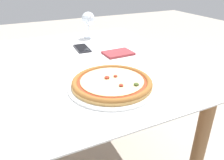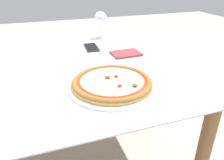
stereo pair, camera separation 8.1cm
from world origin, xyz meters
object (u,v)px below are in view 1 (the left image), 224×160
pizza_plate (112,83)px  cell_phone (82,48)px  wine_glass_far_left (88,19)px  dining_table (54,83)px

pizza_plate → cell_phone: pizza_plate is taller
cell_phone → pizza_plate: bearing=-95.1°
wine_glass_far_left → cell_phone: wine_glass_far_left is taller
wine_glass_far_left → cell_phone: size_ratio=1.13×
dining_table → cell_phone: 0.29m
dining_table → wine_glass_far_left: bearing=50.4°
pizza_plate → wine_glass_far_left: (0.16, 0.69, 0.10)m
pizza_plate → wine_glass_far_left: bearing=76.9°
dining_table → wine_glass_far_left: 0.55m
wine_glass_far_left → pizza_plate: bearing=-103.1°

